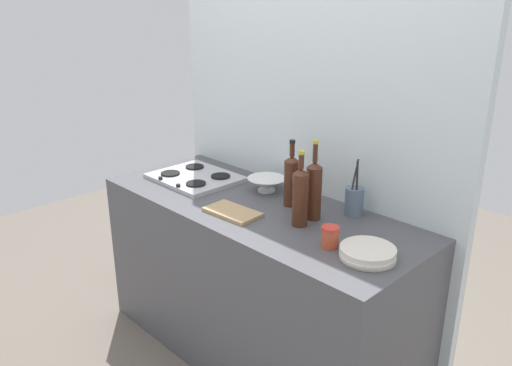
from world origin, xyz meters
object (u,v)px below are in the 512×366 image
object	(u,v)px
wine_bottle_mid_left	(291,180)
wine_bottle_mid_right	(300,196)
cutting_board	(232,212)
plate_stack	(368,253)
utensil_crock	(354,200)
condiment_jar_front	(330,237)
stovetop_hob	(195,177)
mixing_bowl	(267,184)
wine_bottle_leftmost	(314,189)

from	to	relation	value
wine_bottle_mid_left	wine_bottle_mid_right	bearing A→B (deg)	-38.72
wine_bottle_mid_right	cutting_board	size ratio (longest dim) A/B	1.30
plate_stack	wine_bottle_mid_left	world-z (taller)	wine_bottle_mid_left
utensil_crock	condiment_jar_front	bearing A→B (deg)	-69.48
wine_bottle_mid_right	condiment_jar_front	size ratio (longest dim) A/B	3.87
stovetop_hob	cutting_board	distance (m)	0.55
mixing_bowl	wine_bottle_leftmost	bearing A→B (deg)	-14.32
wine_bottle_mid_right	stovetop_hob	bearing A→B (deg)	176.93
stovetop_hob	plate_stack	bearing A→B (deg)	-4.24
wine_bottle_mid_right	plate_stack	bearing A→B (deg)	-6.65
wine_bottle_leftmost	wine_bottle_mid_left	size ratio (longest dim) A/B	1.14
stovetop_hob	mixing_bowl	bearing A→B (deg)	21.20
wine_bottle_mid_right	cutting_board	xyz separation A→B (m)	(-0.32, -0.14, -0.14)
plate_stack	wine_bottle_leftmost	distance (m)	0.46
stovetop_hob	wine_bottle_leftmost	size ratio (longest dim) A/B	1.24
wine_bottle_mid_left	condiment_jar_front	xyz separation A→B (m)	(0.43, -0.23, -0.09)
wine_bottle_mid_left	cutting_board	distance (m)	0.34
plate_stack	condiment_jar_front	bearing A→B (deg)	-170.74
stovetop_hob	plate_stack	xyz separation A→B (m)	(1.25, -0.09, 0.01)
wine_bottle_mid_right	mixing_bowl	size ratio (longest dim) A/B	1.70
mixing_bowl	utensil_crock	world-z (taller)	utensil_crock
mixing_bowl	cutting_board	world-z (taller)	mixing_bowl
wine_bottle_mid_left	wine_bottle_mid_right	distance (m)	0.25
stovetop_hob	cutting_board	size ratio (longest dim) A/B	1.74
stovetop_hob	wine_bottle_mid_left	distance (m)	0.67
stovetop_hob	utensil_crock	bearing A→B (deg)	14.05
wine_bottle_leftmost	wine_bottle_mid_left	bearing A→B (deg)	164.45
stovetop_hob	wine_bottle_mid_right	size ratio (longest dim) A/B	1.34
utensil_crock	condiment_jar_front	world-z (taller)	utensil_crock
plate_stack	wine_bottle_mid_right	distance (m)	0.43
stovetop_hob	wine_bottle_leftmost	xyz separation A→B (m)	(0.84, 0.06, 0.14)
wine_bottle_mid_left	condiment_jar_front	world-z (taller)	wine_bottle_mid_left
stovetop_hob	utensil_crock	distance (m)	0.98
wine_bottle_mid_right	condiment_jar_front	distance (m)	0.27
cutting_board	mixing_bowl	bearing A→B (deg)	106.54
mixing_bowl	cutting_board	distance (m)	0.36
wine_bottle_mid_left	condiment_jar_front	size ratio (longest dim) A/B	3.67
cutting_board	condiment_jar_front	bearing A→B (deg)	6.20
wine_bottle_mid_right	utensil_crock	size ratio (longest dim) A/B	1.26
utensil_crock	cutting_board	bearing A→B (deg)	-135.23
wine_bottle_leftmost	condiment_jar_front	size ratio (longest dim) A/B	4.17
stovetop_hob	mixing_bowl	size ratio (longest dim) A/B	2.27
plate_stack	condiment_jar_front	world-z (taller)	condiment_jar_front
wine_bottle_mid_right	condiment_jar_front	world-z (taller)	wine_bottle_mid_right
wine_bottle_mid_left	mixing_bowl	world-z (taller)	wine_bottle_mid_left
wine_bottle_leftmost	wine_bottle_mid_left	world-z (taller)	wine_bottle_leftmost
wine_bottle_mid_left	wine_bottle_mid_right	xyz separation A→B (m)	(0.19, -0.15, 0.01)
mixing_bowl	wine_bottle_mid_left	bearing A→B (deg)	-13.30
plate_stack	wine_bottle_mid_right	world-z (taller)	wine_bottle_mid_right
condiment_jar_front	cutting_board	size ratio (longest dim) A/B	0.34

